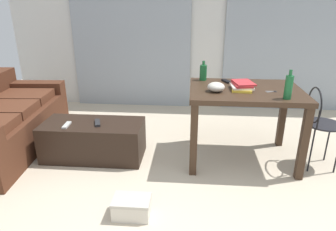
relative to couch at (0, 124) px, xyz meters
The scene contains 16 objects.
ground_plane 2.41m from the couch, ahead, with size 7.83×7.83×0.00m, color beige.
wall_back 3.13m from the couch, 36.61° to the left, with size 6.09×0.10×2.63m, color silver.
curtains 3.02m from the couch, 35.27° to the left, with size 4.16×0.03×2.20m.
couch is the anchor object (origin of this frame).
coffee_table 1.13m from the couch, ahead, with size 1.07×0.49×0.40m.
craft_table 2.73m from the couch, ahead, with size 1.12×0.83×0.79m.
wire_chair 3.44m from the couch, ahead, with size 0.36×0.36×0.85m.
bottle_near 3.10m from the couch, ahead, with size 0.07×0.07×0.27m.
bottle_far 2.38m from the couch, ahead, with size 0.08×0.08×0.21m.
bowl 2.46m from the couch, ahead, with size 0.17×0.17×0.09m, color beige.
book_stack 2.71m from the couch, ahead, with size 0.24×0.29×0.08m.
tv_remote_on_table 2.60m from the couch, ahead, with size 0.05×0.15×0.02m, color black.
scissors 2.99m from the couch, ahead, with size 0.11×0.06×0.00m.
tv_remote_primary 0.91m from the couch, 12.88° to the right, with size 0.05×0.17×0.02m, color #B7B7B2.
tv_remote_secondary 1.19m from the couch, ahead, with size 0.05×0.18×0.02m, color #232326.
shoebox 2.02m from the couch, 31.29° to the right, with size 0.30×0.21×0.16m.
Camera 1 is at (-0.21, -1.51, 1.63)m, focal length 32.35 mm.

